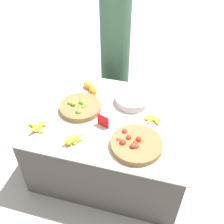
# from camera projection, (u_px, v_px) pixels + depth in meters

# --- Properties ---
(ground_plane) EXTENTS (12.00, 12.00, 0.00)m
(ground_plane) POSITION_uv_depth(u_px,v_px,m) (112.00, 163.00, 2.80)
(ground_plane) COLOR #ADA599
(market_table) EXTENTS (1.45, 1.13, 0.68)m
(market_table) POSITION_uv_depth(u_px,v_px,m) (112.00, 142.00, 2.58)
(market_table) COLOR #4C4742
(market_table) RESTS_ON ground_plane
(lime_bowl) EXTENTS (0.38, 0.38, 0.09)m
(lime_bowl) POSITION_uv_depth(u_px,v_px,m) (80.00, 107.00, 2.41)
(lime_bowl) COLOR olive
(lime_bowl) RESTS_ON market_table
(tomato_basket) EXTENTS (0.41, 0.41, 0.09)m
(tomato_basket) POSITION_uv_depth(u_px,v_px,m) (136.00, 144.00, 2.07)
(tomato_basket) COLOR olive
(tomato_basket) RESTS_ON market_table
(orange_pile) EXTENTS (0.17, 0.18, 0.08)m
(orange_pile) POSITION_uv_depth(u_px,v_px,m) (90.00, 87.00, 2.63)
(orange_pile) COLOR orange
(orange_pile) RESTS_ON market_table
(metal_bowl) EXTENTS (0.33, 0.33, 0.07)m
(metal_bowl) POSITION_uv_depth(u_px,v_px,m) (133.00, 100.00, 2.48)
(metal_bowl) COLOR #B7B7BF
(metal_bowl) RESTS_ON market_table
(price_sign) EXTENTS (0.11, 0.04, 0.12)m
(price_sign) POSITION_uv_depth(u_px,v_px,m) (103.00, 121.00, 2.22)
(price_sign) COLOR red
(price_sign) RESTS_ON market_table
(banana_bunch_front_right) EXTENTS (0.16, 0.15, 0.03)m
(banana_bunch_front_right) POSITION_uv_depth(u_px,v_px,m) (153.00, 119.00, 2.31)
(banana_bunch_front_right) COLOR yellow
(banana_bunch_front_right) RESTS_ON market_table
(banana_bunch_back_center) EXTENTS (0.18, 0.19, 0.06)m
(banana_bunch_back_center) POSITION_uv_depth(u_px,v_px,m) (38.00, 127.00, 2.22)
(banana_bunch_back_center) COLOR yellow
(banana_bunch_back_center) RESTS_ON market_table
(banana_bunch_front_center) EXTENTS (0.16, 0.16, 0.06)m
(banana_bunch_front_center) POSITION_uv_depth(u_px,v_px,m) (73.00, 140.00, 2.10)
(banana_bunch_front_center) COLOR yellow
(banana_bunch_front_center) RESTS_ON market_table
(vendor_person) EXTENTS (0.34, 0.34, 1.74)m
(vendor_person) POSITION_uv_depth(u_px,v_px,m) (115.00, 50.00, 3.03)
(vendor_person) COLOR #385B42
(vendor_person) RESTS_ON ground_plane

